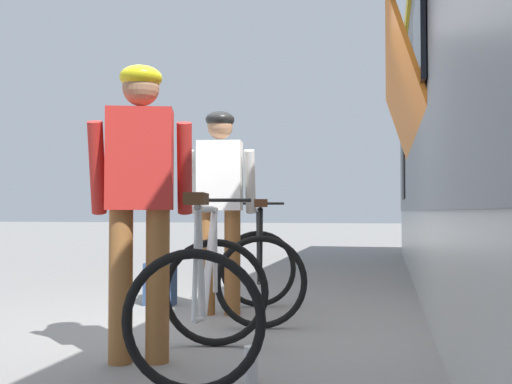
{
  "coord_description": "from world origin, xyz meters",
  "views": [
    {
      "loc": [
        1.33,
        -4.18,
        0.89
      ],
      "look_at": [
        0.29,
        0.45,
        1.05
      ],
      "focal_mm": 40.78,
      "sensor_mm": 36.0,
      "label": 1
    }
  ],
  "objects_px": {
    "cyclist_far_in_white": "(220,193)",
    "bicycle_far_black": "(259,269)",
    "cyclist_near_in_red": "(140,184)",
    "water_bottle_near_the_bikes": "(251,365)",
    "bicycle_near_white": "(206,297)",
    "backpack_on_platform": "(160,284)"
  },
  "relations": [
    {
      "from": "water_bottle_near_the_bikes",
      "to": "cyclist_far_in_white",
      "type": "bearing_deg",
      "value": 110.81
    },
    {
      "from": "cyclist_near_in_red",
      "to": "backpack_on_platform",
      "type": "xyz_separation_m",
      "value": [
        -0.68,
        2.0,
        -0.85
      ]
    },
    {
      "from": "cyclist_far_in_white",
      "to": "bicycle_far_black",
      "type": "distance_m",
      "value": 0.74
    },
    {
      "from": "bicycle_near_white",
      "to": "backpack_on_platform",
      "type": "relative_size",
      "value": 2.96
    },
    {
      "from": "cyclist_near_in_red",
      "to": "cyclist_far_in_white",
      "type": "distance_m",
      "value": 1.64
    },
    {
      "from": "water_bottle_near_the_bikes",
      "to": "bicycle_near_white",
      "type": "bearing_deg",
      "value": 142.46
    },
    {
      "from": "backpack_on_platform",
      "to": "bicycle_far_black",
      "type": "bearing_deg",
      "value": -21.55
    },
    {
      "from": "bicycle_near_white",
      "to": "backpack_on_platform",
      "type": "distance_m",
      "value": 2.29
    },
    {
      "from": "bicycle_near_white",
      "to": "water_bottle_near_the_bikes",
      "type": "bearing_deg",
      "value": -37.54
    },
    {
      "from": "backpack_on_platform",
      "to": "cyclist_near_in_red",
      "type": "bearing_deg",
      "value": -72.37
    },
    {
      "from": "bicycle_far_black",
      "to": "bicycle_near_white",
      "type": "bearing_deg",
      "value": -88.62
    },
    {
      "from": "cyclist_far_in_white",
      "to": "bicycle_far_black",
      "type": "bearing_deg",
      "value": -4.98
    },
    {
      "from": "bicycle_far_black",
      "to": "backpack_on_platform",
      "type": "distance_m",
      "value": 1.14
    },
    {
      "from": "bicycle_far_black",
      "to": "water_bottle_near_the_bikes",
      "type": "distance_m",
      "value": 1.92
    },
    {
      "from": "cyclist_far_in_white",
      "to": "bicycle_far_black",
      "type": "height_order",
      "value": "cyclist_far_in_white"
    },
    {
      "from": "cyclist_far_in_white",
      "to": "bicycle_near_white",
      "type": "distance_m",
      "value": 1.82
    },
    {
      "from": "cyclist_near_in_red",
      "to": "bicycle_near_white",
      "type": "relative_size",
      "value": 1.49
    },
    {
      "from": "bicycle_far_black",
      "to": "water_bottle_near_the_bikes",
      "type": "height_order",
      "value": "bicycle_far_black"
    },
    {
      "from": "bicycle_near_white",
      "to": "bicycle_far_black",
      "type": "xyz_separation_m",
      "value": [
        -0.04,
        1.62,
        0.0
      ]
    },
    {
      "from": "cyclist_far_in_white",
      "to": "bicycle_near_white",
      "type": "bearing_deg",
      "value": -76.43
    },
    {
      "from": "cyclist_near_in_red",
      "to": "bicycle_far_black",
      "type": "bearing_deg",
      "value": 76.88
    },
    {
      "from": "cyclist_near_in_red",
      "to": "water_bottle_near_the_bikes",
      "type": "xyz_separation_m",
      "value": [
        0.74,
        -0.26,
        -0.96
      ]
    }
  ]
}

